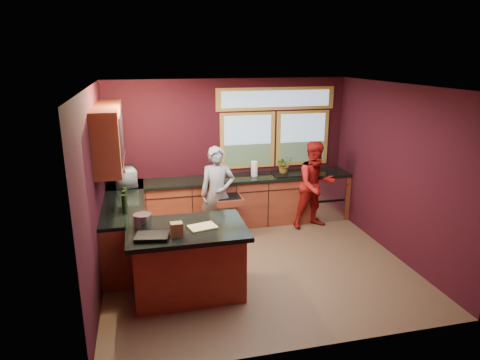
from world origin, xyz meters
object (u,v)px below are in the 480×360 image
object	(u,v)px
island	(188,260)
cutting_board	(202,227)
stock_pot	(143,221)
person_grey	(218,194)
person_red	(315,185)

from	to	relation	value
island	cutting_board	world-z (taller)	cutting_board
island	stock_pot	xyz separation A→B (m)	(-0.55, 0.15, 0.56)
person_grey	person_red	world-z (taller)	person_grey
island	stock_pot	size ratio (longest dim) A/B	6.46
cutting_board	stock_pot	world-z (taller)	stock_pot
island	stock_pot	distance (m)	0.80
island	stock_pot	world-z (taller)	stock_pot
cutting_board	stock_pot	size ratio (longest dim) A/B	1.46
cutting_board	stock_pot	distance (m)	0.78
stock_pot	island	bearing A→B (deg)	-15.26
person_grey	person_red	size ratio (longest dim) A/B	1.00
person_red	stock_pot	bearing A→B (deg)	-160.42
island	stock_pot	bearing A→B (deg)	164.74
island	person_red	size ratio (longest dim) A/B	0.95
island	cutting_board	distance (m)	0.52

